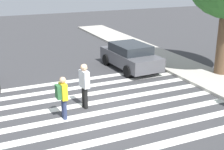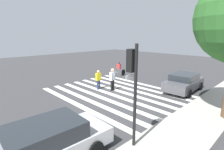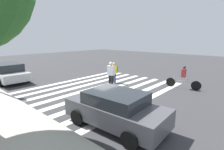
# 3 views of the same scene
# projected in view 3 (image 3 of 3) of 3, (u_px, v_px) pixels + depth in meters

# --- Properties ---
(ground_plane) EXTENTS (60.00, 60.00, 0.00)m
(ground_plane) POSITION_uv_depth(u_px,v_px,m) (103.00, 88.00, 12.25)
(ground_plane) COLOR #38383A
(sidewalk_curb) EXTENTS (36.00, 2.50, 0.14)m
(sidewalk_curb) POSITION_uv_depth(u_px,v_px,m) (3.00, 117.00, 7.67)
(sidewalk_curb) COLOR #ADA89E
(sidewalk_curb) RESTS_ON ground_plane
(crosswalk_stripes) EXTENTS (7.38, 10.00, 0.01)m
(crosswalk_stripes) POSITION_uv_depth(u_px,v_px,m) (103.00, 88.00, 12.25)
(crosswalk_stripes) COLOR silver
(crosswalk_stripes) RESTS_ON ground_plane
(pedestrian_adult_yellow_jacket) EXTENTS (0.53, 0.30, 1.81)m
(pedestrian_adult_yellow_jacket) POSITION_uv_depth(u_px,v_px,m) (111.00, 73.00, 12.32)
(pedestrian_adult_yellow_jacket) COLOR black
(pedestrian_adult_yellow_jacket) RESTS_ON ground_plane
(pedestrian_child_with_backpack) EXTENTS (0.46, 0.39, 1.62)m
(pedestrian_child_with_backpack) POSITION_uv_depth(u_px,v_px,m) (114.00, 71.00, 13.51)
(pedestrian_child_with_backpack) COLOR navy
(pedestrian_child_with_backpack) RESTS_ON ground_plane
(cyclist_far_lane) EXTENTS (2.33, 0.42, 1.60)m
(cyclist_far_lane) POSITION_uv_depth(u_px,v_px,m) (183.00, 76.00, 12.03)
(cyclist_far_lane) COLOR black
(cyclist_far_lane) RESTS_ON ground_plane
(car_parked_silver_sedan) EXTENTS (4.15, 2.12, 1.42)m
(car_parked_silver_sedan) POSITION_uv_depth(u_px,v_px,m) (116.00, 109.00, 6.84)
(car_parked_silver_sedan) COLOR #4C4C51
(car_parked_silver_sedan) RESTS_ON ground_plane
(car_parked_dark_suv) EXTENTS (4.74, 2.21, 1.46)m
(car_parked_dark_suv) POSITION_uv_depth(u_px,v_px,m) (8.00, 72.00, 14.09)
(car_parked_dark_suv) COLOR #B7B7BC
(car_parked_dark_suv) RESTS_ON ground_plane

